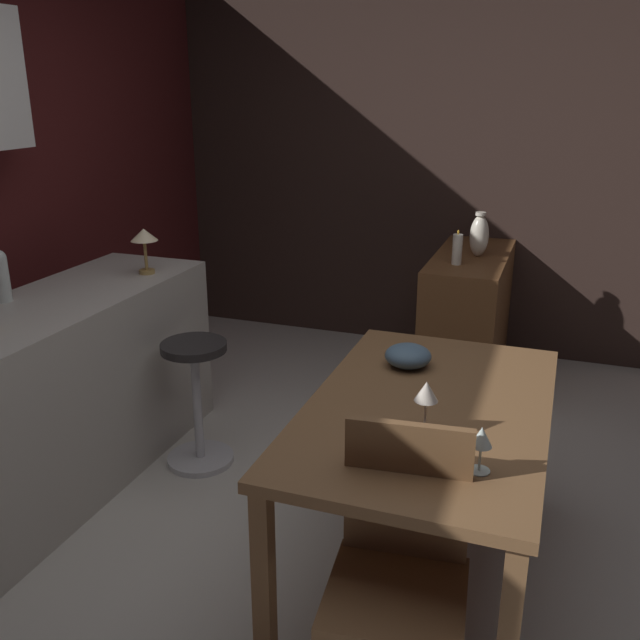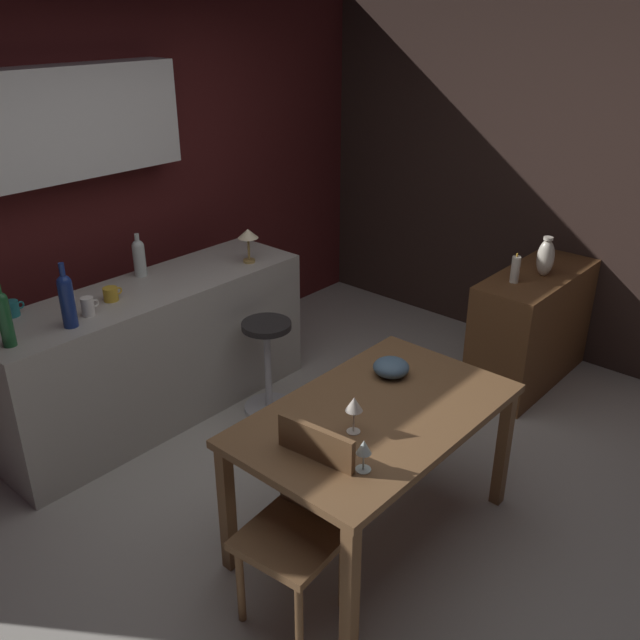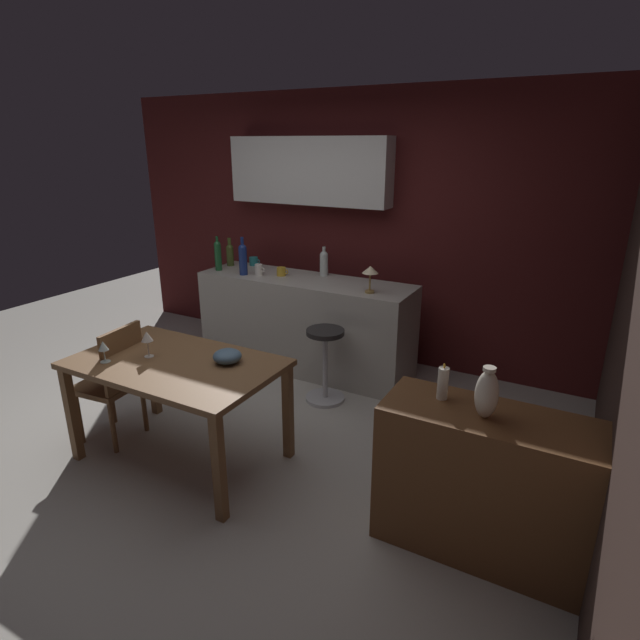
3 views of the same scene
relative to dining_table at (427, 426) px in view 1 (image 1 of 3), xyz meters
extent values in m
plane|color=#B7B2A8|center=(0.04, 0.31, -0.65)|extent=(9.00, 9.00, 0.00)
cube|color=#33231E|center=(2.59, 0.61, 0.65)|extent=(0.10, 4.40, 2.60)
cube|color=brown|center=(0.00, 0.00, 0.07)|extent=(1.39, 0.84, 0.04)
cube|color=brown|center=(-0.64, 0.37, -0.30)|extent=(0.06, 0.06, 0.70)
cube|color=brown|center=(0.64, 0.37, -0.30)|extent=(0.06, 0.06, 0.70)
cube|color=brown|center=(0.64, -0.37, -0.30)|extent=(0.06, 0.06, 0.70)
cube|color=#B2ADA3|center=(-0.03, 1.75, -0.20)|extent=(2.10, 0.60, 0.90)
cube|color=brown|center=(2.01, 0.14, -0.24)|extent=(1.10, 0.44, 0.82)
cube|color=brown|center=(-0.65, -0.05, -0.22)|extent=(0.44, 0.44, 0.04)
cube|color=brown|center=(-0.47, -0.03, 0.01)|extent=(0.07, 0.38, 0.47)
cylinder|color=brown|center=(-0.47, -0.19, -0.45)|extent=(0.04, 0.04, 0.41)
cylinder|color=brown|center=(-0.50, 0.13, -0.45)|extent=(0.04, 0.04, 0.41)
cylinder|color=#262323|center=(0.47, 1.23, -0.03)|extent=(0.32, 0.32, 0.04)
cylinder|color=silver|center=(0.47, 1.23, -0.34)|extent=(0.04, 0.04, 0.61)
cylinder|color=silver|center=(0.47, 1.23, -0.64)|extent=(0.34, 0.34, 0.03)
cylinder|color=silver|center=(-0.40, -0.23, 0.09)|extent=(0.07, 0.07, 0.00)
cylinder|color=silver|center=(-0.40, -0.23, 0.13)|extent=(0.01, 0.01, 0.08)
cone|color=silver|center=(-0.40, -0.23, 0.20)|extent=(0.07, 0.07, 0.06)
cylinder|color=silver|center=(-0.21, -0.03, 0.09)|extent=(0.06, 0.06, 0.00)
cylinder|color=silver|center=(-0.21, -0.03, 0.14)|extent=(0.01, 0.01, 0.11)
cone|color=silver|center=(-0.21, -0.03, 0.23)|extent=(0.08, 0.08, 0.07)
ellipsoid|color=slate|center=(0.32, 0.15, 0.13)|extent=(0.19, 0.19, 0.09)
cylinder|color=silver|center=(0.07, 1.95, 0.34)|extent=(0.08, 0.08, 0.20)
cylinder|color=#A58447|center=(0.70, 1.61, 0.26)|extent=(0.08, 0.08, 0.02)
cylinder|color=#A58447|center=(0.70, 1.61, 0.34)|extent=(0.02, 0.02, 0.15)
cone|color=beige|center=(0.70, 1.61, 0.45)|extent=(0.14, 0.14, 0.06)
cylinder|color=white|center=(1.74, 0.19, 0.25)|extent=(0.06, 0.06, 0.18)
ellipsoid|color=yellow|center=(1.74, 0.19, 0.36)|extent=(0.01, 0.01, 0.03)
ellipsoid|color=beige|center=(1.98, 0.10, 0.29)|extent=(0.11, 0.11, 0.25)
cylinder|color=beige|center=(1.98, 0.10, 0.43)|extent=(0.06, 0.06, 0.02)
camera|label=1|loc=(-2.26, -0.40, 1.19)|focal=39.05mm
camera|label=2|loc=(-2.24, -1.62, 1.86)|focal=38.39mm
camera|label=3|loc=(2.34, -2.26, 1.46)|focal=28.66mm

